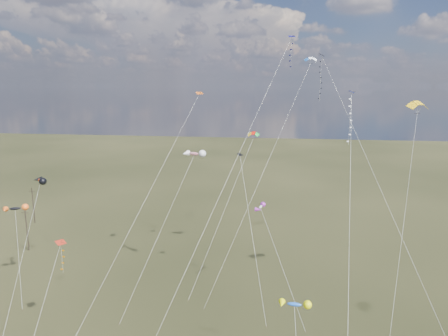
# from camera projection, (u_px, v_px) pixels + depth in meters

# --- Properties ---
(utility_pole_near) EXTENTS (1.40, 0.20, 8.00)m
(utility_pole_near) POSITION_uv_depth(u_px,v_px,m) (27.00, 229.00, 72.42)
(utility_pole_near) COLOR black
(utility_pole_near) RESTS_ON ground
(utility_pole_far) EXTENTS (1.40, 0.20, 8.00)m
(utility_pole_far) POSITION_uv_depth(u_px,v_px,m) (33.00, 205.00, 87.13)
(utility_pole_far) COLOR black
(utility_pole_far) RESTS_ON ground
(diamond_black_high) EXTENTS (14.80, 19.31, 34.01)m
(diamond_black_high) POSITION_uv_depth(u_px,v_px,m) (327.00, 91.00, 55.12)
(diamond_black_high) COLOR black
(diamond_black_high) RESTS_ON ground
(diamond_navy_tall) EXTENTS (15.45, 27.24, 36.34)m
(diamond_navy_tall) POSITION_uv_depth(u_px,v_px,m) (280.00, 75.00, 52.91)
(diamond_navy_tall) COLOR #0A0955
(diamond_navy_tall) RESTS_ON ground
(diamond_black_mid) EXTENTS (5.15, 10.67, 20.28)m
(diamond_black_mid) POSITION_uv_depth(u_px,v_px,m) (247.00, 203.00, 54.22)
(diamond_black_mid) COLOR black
(diamond_black_mid) RESTS_ON ground
(diamond_red_low) EXTENTS (1.43, 9.01, 12.28)m
(diamond_red_low) POSITION_uv_depth(u_px,v_px,m) (60.00, 261.00, 45.42)
(diamond_red_low) COLOR #A82513
(diamond_red_low) RESTS_ON ground
(diamond_navy_right) EXTENTS (3.19, 26.13, 29.08)m
(diamond_navy_right) POSITION_uv_depth(u_px,v_px,m) (350.00, 133.00, 43.55)
(diamond_navy_right) COLOR #0E1349
(diamond_navy_right) RESTS_ON ground
(diamond_orange_center) EXTENTS (12.18, 20.18, 28.74)m
(diamond_orange_center) POSITION_uv_depth(u_px,v_px,m) (168.00, 155.00, 54.51)
(diamond_orange_center) COLOR #CA5514
(diamond_orange_center) RESTS_ON ground
(parafoil_yellow) EXTENTS (6.85, 15.88, 28.23)m
(parafoil_yellow) POSITION_uv_depth(u_px,v_px,m) (418.00, 104.00, 48.99)
(parafoil_yellow) COLOR gold
(parafoil_yellow) RESTS_ON ground
(parafoil_blue_white) EXTENTS (15.21, 22.22, 34.64)m
(parafoil_blue_white) POSITION_uv_depth(u_px,v_px,m) (310.00, 60.00, 65.74)
(parafoil_blue_white) COLOR #1F59AA
(parafoil_blue_white) RESTS_ON ground
(parafoil_tricolor) EXTENTS (8.81, 15.01, 22.64)m
(parafoil_tricolor) POSITION_uv_depth(u_px,v_px,m) (253.00, 134.00, 64.28)
(parafoil_tricolor) COLOR yellow
(parafoil_tricolor) RESTS_ON ground
(novelty_black_orange) EXTENTS (5.22, 6.71, 12.95)m
(novelty_black_orange) POSITION_uv_depth(u_px,v_px,m) (15.00, 209.00, 56.97)
(novelty_black_orange) COLOR black
(novelty_black_orange) RESTS_ON ground
(novelty_orange_black) EXTENTS (2.95, 13.88, 17.26)m
(novelty_orange_black) POSITION_uv_depth(u_px,v_px,m) (40.00, 181.00, 55.43)
(novelty_orange_black) COLOR #C93506
(novelty_orange_black) RESTS_ON ground
(novelty_white_purple) EXTENTS (6.90, 9.40, 13.67)m
(novelty_white_purple) POSITION_uv_depth(u_px,v_px,m) (261.00, 207.00, 54.79)
(novelty_white_purple) COLOR silver
(novelty_white_purple) RESTS_ON ground
(novelty_redwhite_stripe) EXTENTS (8.89, 14.60, 20.51)m
(novelty_redwhite_stripe) POSITION_uv_depth(u_px,v_px,m) (194.00, 154.00, 58.15)
(novelty_redwhite_stripe) COLOR red
(novelty_redwhite_stripe) RESTS_ON ground
(novelty_blue_yellow) EXTENTS (2.32, 7.28, 13.23)m
(novelty_blue_yellow) POSITION_uv_depth(u_px,v_px,m) (294.00, 306.00, 31.07)
(novelty_blue_yellow) COLOR blue
(novelty_blue_yellow) RESTS_ON ground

